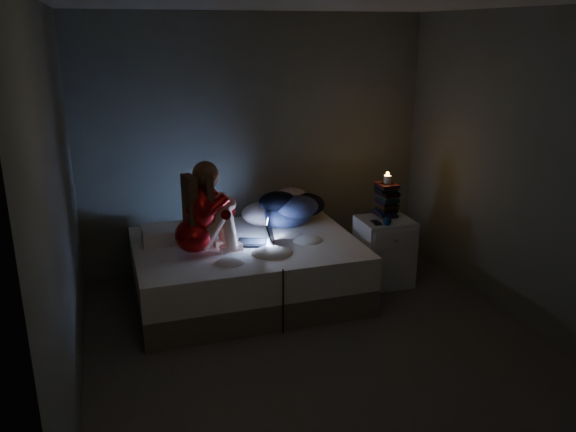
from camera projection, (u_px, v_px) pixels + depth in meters
name	position (u px, v px, depth m)	size (l,w,h in m)	color
floor	(320.00, 349.00, 4.63)	(3.60, 3.80, 0.02)	#3B3836
ceiling	(327.00, 0.00, 3.83)	(3.60, 3.80, 0.02)	silver
wall_back	(256.00, 144.00, 5.96)	(3.60, 0.02, 2.60)	#52594C
wall_front	(484.00, 304.00, 2.50)	(3.60, 0.02, 2.60)	#52594C
wall_left	(59.00, 215.00, 3.70)	(0.02, 3.80, 2.60)	#52594C
wall_right	(529.00, 173.00, 4.76)	(0.02, 3.80, 2.60)	#52594C
bed	(247.00, 269.00, 5.44)	(2.02, 1.52, 0.56)	silver
pillow	(168.00, 234.00, 5.36)	(0.47, 0.33, 0.13)	white
woman	(193.00, 209.00, 4.93)	(0.51, 0.33, 0.82)	maroon
laptop	(255.00, 232.00, 5.27)	(0.33, 0.23, 0.23)	black
clothes_pile	(285.00, 206.00, 5.79)	(0.62, 0.50, 0.37)	#192443
nightstand	(384.00, 251.00, 5.74)	(0.50, 0.45, 0.67)	white
book_stack	(386.00, 200.00, 5.68)	(0.19, 0.25, 0.34)	black
candle	(387.00, 179.00, 5.62)	(0.07, 0.07, 0.08)	beige
phone	(376.00, 223.00, 5.52)	(0.07, 0.14, 0.01)	black
blue_orb	(388.00, 221.00, 5.45)	(0.08, 0.08, 0.08)	#082553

